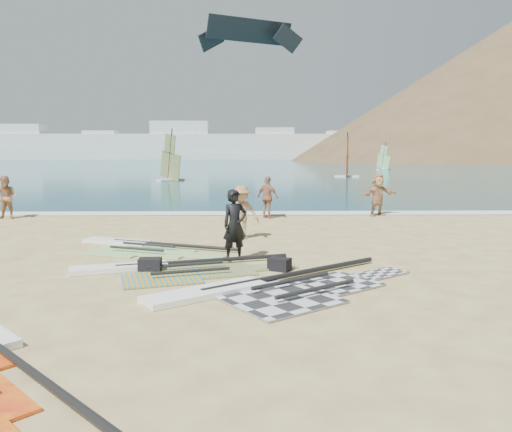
{
  "coord_description": "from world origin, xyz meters",
  "views": [
    {
      "loc": [
        1.14,
        -10.73,
        2.95
      ],
      "look_at": [
        1.41,
        4.0,
        1.0
      ],
      "focal_mm": 35.0,
      "sensor_mm": 36.0,
      "label": 1
    }
  ],
  "objects_px": {
    "person_wetsuit": "(235,225)",
    "beachgoer_left": "(7,197)",
    "beachgoer_back": "(268,197)",
    "gear_bag_near": "(150,265)",
    "rig_orange": "(167,270)",
    "gear_bag_far": "(279,264)",
    "beachgoer_right": "(378,195)",
    "rig_green": "(137,247)",
    "rig_grey": "(271,288)",
    "beachgoer_mid": "(241,212)"
  },
  "relations": [
    {
      "from": "person_wetsuit",
      "to": "beachgoer_left",
      "type": "relative_size",
      "value": 1.03
    },
    {
      "from": "beachgoer_back",
      "to": "gear_bag_near",
      "type": "bearing_deg",
      "value": 110.38
    },
    {
      "from": "rig_orange",
      "to": "gear_bag_near",
      "type": "xyz_separation_m",
      "value": [
        -0.41,
        -0.03,
        0.12
      ]
    },
    {
      "from": "rig_orange",
      "to": "beachgoer_back",
      "type": "bearing_deg",
      "value": 56.84
    },
    {
      "from": "gear_bag_far",
      "to": "beachgoer_right",
      "type": "distance_m",
      "value": 11.44
    },
    {
      "from": "rig_orange",
      "to": "beachgoer_back",
      "type": "distance_m",
      "value": 10.07
    },
    {
      "from": "rig_orange",
      "to": "beachgoer_left",
      "type": "relative_size",
      "value": 3.04
    },
    {
      "from": "rig_green",
      "to": "person_wetsuit",
      "type": "distance_m",
      "value": 3.54
    },
    {
      "from": "rig_green",
      "to": "rig_orange",
      "type": "bearing_deg",
      "value": -44.05
    },
    {
      "from": "rig_green",
      "to": "beachgoer_right",
      "type": "xyz_separation_m",
      "value": [
        9.2,
        7.38,
        0.91
      ]
    },
    {
      "from": "rig_grey",
      "to": "beachgoer_right",
      "type": "bearing_deg",
      "value": 30.73
    },
    {
      "from": "rig_orange",
      "to": "beachgoer_mid",
      "type": "distance_m",
      "value": 4.9
    },
    {
      "from": "rig_green",
      "to": "rig_orange",
      "type": "height_order",
      "value": "rig_orange"
    },
    {
      "from": "beachgoer_left",
      "to": "beachgoer_right",
      "type": "bearing_deg",
      "value": 2.97
    },
    {
      "from": "gear_bag_near",
      "to": "beachgoer_right",
      "type": "bearing_deg",
      "value": 51.31
    },
    {
      "from": "rig_green",
      "to": "beachgoer_back",
      "type": "bearing_deg",
      "value": 78.84
    },
    {
      "from": "gear_bag_far",
      "to": "rig_green",
      "type": "bearing_deg",
      "value": 145.37
    },
    {
      "from": "beachgoer_left",
      "to": "beachgoer_back",
      "type": "distance_m",
      "value": 11.25
    },
    {
      "from": "rig_grey",
      "to": "rig_green",
      "type": "xyz_separation_m",
      "value": [
        -3.81,
        4.64,
        -0.0
      ]
    },
    {
      "from": "rig_green",
      "to": "beachgoer_right",
      "type": "relative_size",
      "value": 2.62
    },
    {
      "from": "rig_orange",
      "to": "gear_bag_far",
      "type": "xyz_separation_m",
      "value": [
        2.76,
        0.07,
        0.11
      ]
    },
    {
      "from": "gear_bag_far",
      "to": "beachgoer_back",
      "type": "distance_m",
      "value": 9.57
    },
    {
      "from": "rig_grey",
      "to": "rig_orange",
      "type": "height_order",
      "value": "rig_grey"
    },
    {
      "from": "rig_orange",
      "to": "gear_bag_far",
      "type": "height_order",
      "value": "gear_bag_far"
    },
    {
      "from": "rig_orange",
      "to": "person_wetsuit",
      "type": "xyz_separation_m",
      "value": [
        1.64,
        1.24,
        0.91
      ]
    },
    {
      "from": "rig_orange",
      "to": "rig_grey",
      "type": "bearing_deg",
      "value": -51.6
    },
    {
      "from": "rig_orange",
      "to": "person_wetsuit",
      "type": "distance_m",
      "value": 2.25
    },
    {
      "from": "gear_bag_far",
      "to": "beachgoer_left",
      "type": "height_order",
      "value": "beachgoer_left"
    },
    {
      "from": "rig_orange",
      "to": "gear_bag_near",
      "type": "bearing_deg",
      "value": 167.2
    },
    {
      "from": "beachgoer_mid",
      "to": "beachgoer_right",
      "type": "distance_m",
      "value": 8.4
    },
    {
      "from": "rig_grey",
      "to": "gear_bag_far",
      "type": "xyz_separation_m",
      "value": [
        0.3,
        1.8,
        0.1
      ]
    },
    {
      "from": "beachgoer_back",
      "to": "beachgoer_right",
      "type": "bearing_deg",
      "value": -133.13
    },
    {
      "from": "gear_bag_near",
      "to": "beachgoer_mid",
      "type": "xyz_separation_m",
      "value": [
        2.19,
        4.52,
        0.73
      ]
    },
    {
      "from": "rig_grey",
      "to": "person_wetsuit",
      "type": "height_order",
      "value": "person_wetsuit"
    },
    {
      "from": "gear_bag_near",
      "to": "beachgoer_back",
      "type": "distance_m",
      "value": 10.2
    },
    {
      "from": "rig_green",
      "to": "gear_bag_far",
      "type": "relative_size",
      "value": 9.77
    },
    {
      "from": "gear_bag_far",
      "to": "person_wetsuit",
      "type": "height_order",
      "value": "person_wetsuit"
    },
    {
      "from": "rig_orange",
      "to": "gear_bag_near",
      "type": "height_order",
      "value": "gear_bag_near"
    },
    {
      "from": "beachgoer_right",
      "to": "beachgoer_left",
      "type": "bearing_deg",
      "value": 159.34
    },
    {
      "from": "rig_grey",
      "to": "rig_green",
      "type": "distance_m",
      "value": 6.0
    },
    {
      "from": "gear_bag_near",
      "to": "beachgoer_mid",
      "type": "bearing_deg",
      "value": 64.17
    },
    {
      "from": "person_wetsuit",
      "to": "gear_bag_near",
      "type": "bearing_deg",
      "value": -175.45
    },
    {
      "from": "rig_grey",
      "to": "beachgoer_mid",
      "type": "distance_m",
      "value": 6.31
    },
    {
      "from": "gear_bag_far",
      "to": "beachgoer_left",
      "type": "distance_m",
      "value": 14.69
    },
    {
      "from": "beachgoer_right",
      "to": "gear_bag_near",
      "type": "bearing_deg",
      "value": -151.76
    },
    {
      "from": "rig_orange",
      "to": "beachgoer_mid",
      "type": "xyz_separation_m",
      "value": [
        1.78,
        4.49,
        0.85
      ]
    },
    {
      "from": "rig_green",
      "to": "beachgoer_back",
      "type": "relative_size",
      "value": 2.75
    },
    {
      "from": "rig_green",
      "to": "rig_orange",
      "type": "distance_m",
      "value": 3.21
    },
    {
      "from": "gear_bag_near",
      "to": "beachgoer_back",
      "type": "xyz_separation_m",
      "value": [
        3.27,
        9.64,
        0.75
      ]
    },
    {
      "from": "rig_grey",
      "to": "beachgoer_mid",
      "type": "relative_size",
      "value": 3.37
    }
  ]
}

